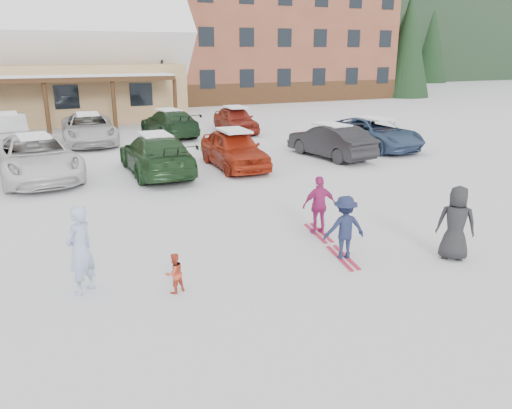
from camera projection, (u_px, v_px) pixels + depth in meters
name	position (u px, v px, depth m)	size (l,w,h in m)	color
ground	(262.00, 262.00, 10.83)	(160.00, 160.00, 0.00)	silver
alpine_hotel	(236.00, 4.00, 47.03)	(31.48, 14.01, 21.48)	brown
lamp_post	(162.00, 67.00, 33.14)	(0.50, 0.25, 5.97)	black
conifer_1	(409.00, 31.00, 48.46)	(4.84, 4.84, 11.22)	black
conifer_3	(138.00, 44.00, 50.18)	(3.96, 3.96, 9.18)	black
conifer_4	(360.00, 33.00, 62.17)	(5.06, 5.06, 11.73)	black
adult_skier	(80.00, 250.00, 9.25)	(0.63, 0.41, 1.72)	#9AACD3
toddler_red	(174.00, 273.00, 9.38)	(0.38, 0.30, 0.79)	#C54228
child_navy	(345.00, 228.00, 10.84)	(0.93, 0.53, 1.44)	#18203F
skis_child_navy	(343.00, 258.00, 11.05)	(0.20, 1.40, 0.03)	#BB1A3A
child_magenta	(319.00, 205.00, 12.35)	(0.87, 0.36, 1.48)	#AF266D
skis_child_magenta	(318.00, 233.00, 12.56)	(0.20, 1.40, 0.03)	#BB1A3A
bystander_dark	(456.00, 223.00, 10.80)	(0.81, 0.52, 1.65)	black
parked_car_2	(36.00, 157.00, 17.73)	(2.58, 5.59, 1.55)	silver
parked_car_3	(156.00, 154.00, 18.43)	(2.08, 5.12, 1.49)	#1E3D1E
parked_car_4	(234.00, 149.00, 19.49)	(1.74, 4.33, 1.47)	#A52912
parked_car_5	(331.00, 141.00, 21.34)	(1.51, 4.32, 1.42)	black
parked_car_6	(373.00, 133.00, 23.35)	(2.35, 5.10, 1.42)	#324669
parked_car_9	(8.00, 130.00, 23.88)	(1.66, 4.76, 1.57)	silver
parked_car_10	(89.00, 129.00, 24.53)	(2.46, 5.33, 1.48)	#BBBBBB
parked_car_11	(169.00, 123.00, 26.69)	(1.99, 4.90, 1.42)	#1A351D
parked_car_12	(236.00, 120.00, 27.92)	(1.69, 4.21, 1.43)	maroon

